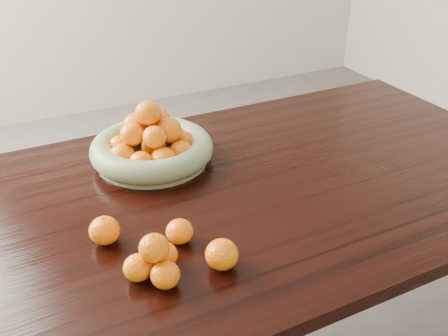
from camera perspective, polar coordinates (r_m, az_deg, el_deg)
name	(u,v)px	position (r m, az deg, el deg)	size (l,w,h in m)	color
dining_table	(222,216)	(1.43, -0.22, -5.52)	(2.00, 1.00, 0.75)	black
fruit_bowl	(152,146)	(1.51, -8.24, 2.52)	(0.37, 0.37, 0.19)	gray
orange_pyramid	(155,261)	(1.08, -7.87, -10.48)	(0.13, 0.12, 0.11)	orange
loose_orange_0	(105,230)	(1.20, -13.49, -6.95)	(0.07, 0.07, 0.07)	orange
loose_orange_1	(180,231)	(1.18, -5.10, -7.23)	(0.06, 0.06, 0.06)	orange
loose_orange_2	(222,254)	(1.10, -0.25, -9.84)	(0.07, 0.07, 0.07)	orange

